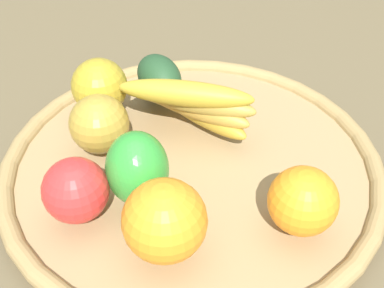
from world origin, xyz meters
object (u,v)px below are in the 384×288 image
object	(u,v)px
bell_pepper	(137,168)
apple_1	(76,190)
avocado	(159,76)
apple_0	(99,86)
orange_0	(303,201)
orange_1	(165,221)
apple_2	(99,124)
banana_bunch	(190,102)

from	to	relation	value
bell_pepper	apple_1	distance (m)	0.07
avocado	apple_0	bearing A→B (deg)	-155.27
avocado	apple_1	bearing A→B (deg)	-109.80
orange_0	bell_pepper	bearing A→B (deg)	164.90
avocado	orange_0	size ratio (longest dim) A/B	1.13
orange_1	apple_1	size ratio (longest dim) A/B	1.19
orange_1	apple_2	size ratio (longest dim) A/B	1.15
bell_pepper	apple_1	xyz separation A→B (m)	(-0.06, -0.02, -0.01)
apple_0	orange_0	xyz separation A→B (m)	(0.22, -0.21, -0.00)
orange_1	apple_0	distance (m)	0.25
bell_pepper	apple_0	distance (m)	0.17
orange_0	avocado	bearing A→B (deg)	121.50
orange_1	bell_pepper	xyz separation A→B (m)	(-0.03, 0.07, 0.00)
bell_pepper	banana_bunch	xyz separation A→B (m)	(0.06, 0.12, -0.00)
apple_2	apple_0	distance (m)	0.08
orange_1	apple_2	world-z (taller)	orange_1
bell_pepper	apple_2	world-z (taller)	bell_pepper
orange_1	apple_2	xyz separation A→B (m)	(-0.08, 0.16, -0.01)
bell_pepper	orange_0	xyz separation A→B (m)	(0.17, -0.04, -0.01)
banana_bunch	apple_0	xyz separation A→B (m)	(-0.12, 0.04, -0.00)
apple_1	orange_0	bearing A→B (deg)	-5.42
orange_1	apple_1	bearing A→B (deg)	152.01
apple_2	apple_1	world-z (taller)	apple_2
apple_0	orange_0	world-z (taller)	apple_0
bell_pepper	orange_0	world-z (taller)	bell_pepper
apple_1	apple_2	bearing A→B (deg)	83.64
bell_pepper	banana_bunch	size ratio (longest dim) A/B	0.49
banana_bunch	apple_0	bearing A→B (deg)	161.49
apple_1	apple_0	bearing A→B (deg)	88.90
orange_1	apple_0	size ratio (longest dim) A/B	1.13
banana_bunch	avocado	xyz separation A→B (m)	(-0.04, 0.07, -0.01)
orange_1	bell_pepper	world-z (taller)	bell_pepper
apple_1	avocado	bearing A→B (deg)	70.20
banana_bunch	orange_0	distance (m)	0.20
banana_bunch	apple_1	size ratio (longest dim) A/B	2.45
banana_bunch	apple_2	world-z (taller)	banana_bunch
banana_bunch	orange_0	size ratio (longest dim) A/B	2.37
apple_2	apple_0	size ratio (longest dim) A/B	0.98
banana_bunch	avocado	world-z (taller)	banana_bunch
orange_0	orange_1	bearing A→B (deg)	-168.81
avocado	orange_0	world-z (taller)	orange_0
apple_2	apple_0	world-z (taller)	apple_0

